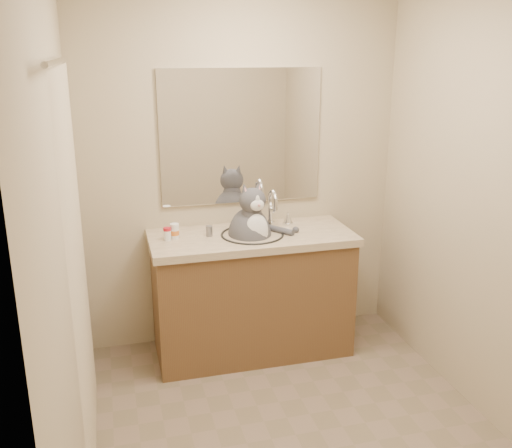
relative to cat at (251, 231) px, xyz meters
The scene contains 8 objects.
room 1.00m from the cat, 89.48° to the right, with size 2.22×2.52×2.42m.
vanity 0.43m from the cat, 59.53° to the left, with size 1.34×0.59×1.12m.
mirror 0.64m from the cat, 88.28° to the left, with size 1.10×0.02×0.90m, color white.
shower_curtain 1.35m from the cat, 140.81° to the right, with size 0.02×1.30×1.93m.
cat is the anchor object (origin of this frame).
pill_bottle_redcap 0.54m from the cat, behind, with size 0.06×0.06×0.08m.
pill_bottle_orange 0.49m from the cat, behind, with size 0.06×0.06×0.10m.
grey_canister 0.27m from the cat, behind, with size 0.05×0.05×0.07m.
Camera 1 is at (-0.88, -2.49, 2.02)m, focal length 40.00 mm.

